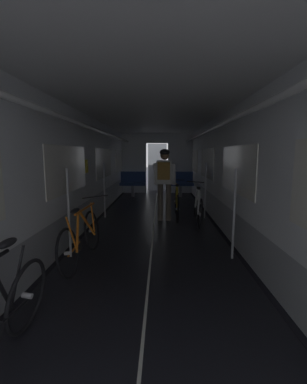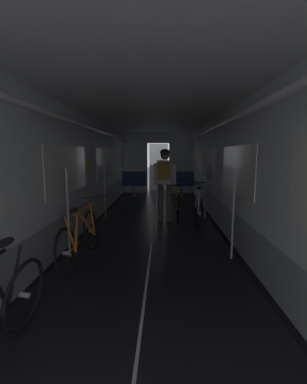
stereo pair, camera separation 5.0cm
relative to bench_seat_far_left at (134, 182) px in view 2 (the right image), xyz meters
name	(u,v)px [view 2 (the right image)]	position (x,y,z in m)	size (l,w,h in m)	color
ground_plane	(136,362)	(0.90, -8.07, -0.57)	(60.00, 60.00, 0.00)	black
train_car_shell	(153,150)	(0.90, -4.47, 1.13)	(3.14, 12.34, 2.57)	black
bench_seat_far_left	(134,182)	(0.00, 0.00, 0.00)	(0.98, 0.51, 0.95)	gray
bench_seat_far_right	(181,182)	(1.80, 0.00, 0.00)	(0.98, 0.51, 0.95)	gray
bicycle_orange	(81,237)	(-0.12, -6.17, -0.19)	(0.44, 1.69, 0.96)	black
bicycle_white	(198,207)	(1.93, -3.86, -0.18)	(0.44, 1.69, 0.94)	black
person_cyclist_aisle	(165,177)	(1.14, -3.65, 0.50)	(0.55, 0.42, 1.73)	brown
bicycle_yellow_in_aisle	(177,203)	(1.46, -3.38, -0.18)	(0.44, 1.69, 0.93)	black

